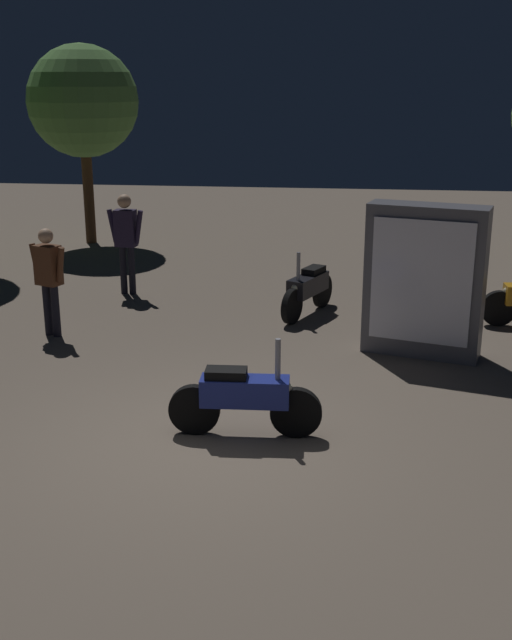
{
  "coord_description": "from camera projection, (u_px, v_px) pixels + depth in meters",
  "views": [
    {
      "loc": [
        1.52,
        -7.49,
        3.73
      ],
      "look_at": [
        0.48,
        1.21,
        1.0
      ],
      "focal_mm": 43.96,
      "sensor_mm": 36.0,
      "label": 1
    }
  ],
  "objects": [
    {
      "name": "person_rider_beside",
      "position": [
        126.0,
        235.0,
        13.74
      ],
      "size": [
        0.68,
        0.27,
        1.78
      ],
      "rotation": [
        0.0,
        0.0,
        4.61
      ],
      "color": "black",
      "rests_on": "ground_plane"
    },
    {
      "name": "tree_left_bg",
      "position": [
        83.0,
        102.0,
        17.43
      ],
      "size": [
        2.48,
        2.48,
        4.44
      ],
      "color": "#4C331E",
      "rests_on": "ground_plane"
    },
    {
      "name": "kiosk_billboard",
      "position": [
        424.0,
        281.0,
        10.7
      ],
      "size": [
        1.68,
        0.92,
        2.1
      ],
      "rotation": [
        0.0,
        0.0,
        2.87
      ],
      "color": "#595960",
      "rests_on": "ground_plane"
    },
    {
      "name": "ground_plane",
      "position": [
        199.0,
        441.0,
        8.38
      ],
      "size": [
        40.0,
        40.0,
        0.0
      ],
      "primitive_type": "plane",
      "color": "#756656"
    },
    {
      "name": "motorcycle_blue_foreground",
      "position": [
        244.0,
        397.0,
        8.39
      ],
      "size": [
        1.66,
        0.35,
        1.11
      ],
      "rotation": [
        0.0,
        0.0,
        0.05
      ],
      "color": "black",
      "rests_on": "ground_plane"
    },
    {
      "name": "motorcycle_black_parked_left",
      "position": [
        308.0,
        289.0,
        12.68
      ],
      "size": [
        0.75,
        1.56,
        1.11
      ],
      "rotation": [
        0.0,
        0.0,
        4.3
      ],
      "color": "black",
      "rests_on": "ground_plane"
    },
    {
      "name": "person_bystander_far",
      "position": [
        49.0,
        273.0,
        11.5
      ],
      "size": [
        0.65,
        0.36,
        1.63
      ],
      "rotation": [
        0.0,
        0.0,
        1.19
      ],
      "color": "black",
      "rests_on": "ground_plane"
    }
  ]
}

